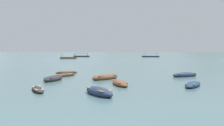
# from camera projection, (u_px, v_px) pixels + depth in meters

# --- Properties ---
(ground_plane) EXTENTS (6000.00, 6000.00, 0.00)m
(ground_plane) POSITION_uv_depth(u_px,v_px,m) (119.00, 52.00, 1506.31)
(ground_plane) COLOR slate
(mountain_1) EXTENTS (1102.18, 1102.18, 254.61)m
(mountain_1) POSITION_uv_depth(u_px,v_px,m) (65.00, 38.00, 2266.28)
(mountain_1) COLOR slate
(mountain_1) RESTS_ON ground
(mountain_2) EXTENTS (732.37, 732.37, 207.10)m
(mountain_2) POSITION_uv_depth(u_px,v_px,m) (143.00, 38.00, 1928.30)
(mountain_2) COLOR slate
(mountain_2) RESTS_ON ground
(mountain_3) EXTENTS (673.28, 673.28, 222.11)m
(mountain_3) POSITION_uv_depth(u_px,v_px,m) (211.00, 38.00, 1955.85)
(mountain_3) COLOR #4C5B56
(mountain_3) RESTS_ON ground
(rowboat_0) EXTENTS (2.11, 4.09, 0.74)m
(rowboat_0) POSITION_uv_depth(u_px,v_px,m) (53.00, 79.00, 28.95)
(rowboat_0) COLOR #2D2826
(rowboat_0) RESTS_ON ground
(rowboat_1) EXTENTS (3.49, 2.27, 0.52)m
(rowboat_1) POSITION_uv_depth(u_px,v_px,m) (67.00, 72.00, 38.29)
(rowboat_1) COLOR brown
(rowboat_1) RESTS_ON ground
(rowboat_2) EXTENTS (2.90, 3.85, 0.52)m
(rowboat_2) POSITION_uv_depth(u_px,v_px,m) (65.00, 75.00, 34.01)
(rowboat_2) COLOR #4C3323
(rowboat_2) RESTS_ON ground
(rowboat_3) EXTENTS (3.78, 4.12, 0.77)m
(rowboat_3) POSITION_uv_depth(u_px,v_px,m) (105.00, 77.00, 30.40)
(rowboat_3) COLOR brown
(rowboat_3) RESTS_ON ground
(rowboat_4) EXTENTS (2.14, 4.35, 0.58)m
(rowboat_4) POSITION_uv_depth(u_px,v_px,m) (120.00, 83.00, 25.17)
(rowboat_4) COLOR brown
(rowboat_4) RESTS_ON ground
(rowboat_5) EXTENTS (2.94, 4.17, 0.56)m
(rowboat_5) POSITION_uv_depth(u_px,v_px,m) (193.00, 85.00, 24.20)
(rowboat_5) COLOR navy
(rowboat_5) RESTS_ON ground
(rowboat_6) EXTENTS (3.06, 3.98, 0.75)m
(rowboat_6) POSITION_uv_depth(u_px,v_px,m) (99.00, 92.00, 19.52)
(rowboat_6) COLOR navy
(rowboat_6) RESTS_ON ground
(rowboat_7) EXTENTS (4.27, 3.27, 0.73)m
(rowboat_7) POSITION_uv_depth(u_px,v_px,m) (185.00, 75.00, 33.66)
(rowboat_7) COLOR navy
(rowboat_7) RESTS_ON ground
(rowboat_8) EXTENTS (2.35, 3.63, 0.44)m
(rowboat_8) POSITION_uv_depth(u_px,v_px,m) (38.00, 89.00, 21.36)
(rowboat_8) COLOR #2D2826
(rowboat_8) RESTS_ON ground
(ferry_0) EXTENTS (10.29, 4.59, 2.54)m
(ferry_0) POSITION_uv_depth(u_px,v_px,m) (151.00, 56.00, 150.73)
(ferry_0) COLOR navy
(ferry_0) RESTS_ON ground
(ferry_1) EXTENTS (10.18, 5.15, 2.54)m
(ferry_1) POSITION_uv_depth(u_px,v_px,m) (81.00, 56.00, 155.12)
(ferry_1) COLOR #2D2826
(ferry_1) RESTS_ON ground
(ferry_2) EXTENTS (8.04, 4.49, 2.54)m
(ferry_2) POSITION_uv_depth(u_px,v_px,m) (68.00, 58.00, 116.84)
(ferry_2) COLOR brown
(ferry_2) RESTS_ON ground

